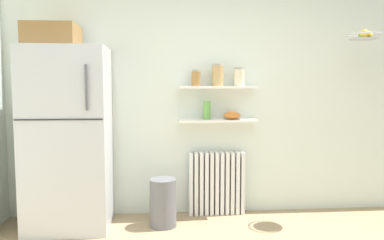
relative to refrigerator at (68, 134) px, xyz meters
name	(u,v)px	position (x,y,z in m)	size (l,w,h in m)	color
back_wall	(217,93)	(1.50, 0.38, 0.38)	(7.04, 0.10, 2.60)	silver
refrigerator	(68,134)	(0.00, 0.00, 0.00)	(0.78, 0.69, 1.95)	#B7BABF
radiator	(217,183)	(1.49, 0.25, -0.58)	(0.59, 0.12, 0.67)	white
wall_shelf_lower	(217,121)	(1.49, 0.22, 0.09)	(0.81, 0.22, 0.03)	white
wall_shelf_upper	(218,87)	(1.49, 0.22, 0.44)	(0.81, 0.22, 0.03)	white
storage_jar_0	(196,78)	(1.26, 0.22, 0.54)	(0.09, 0.09, 0.17)	olive
storage_jar_1	(218,75)	(1.49, 0.22, 0.57)	(0.12, 0.12, 0.23)	tan
storage_jar_2	(239,77)	(1.71, 0.22, 0.55)	(0.11, 0.11, 0.19)	beige
vase	(207,110)	(1.38, 0.22, 0.20)	(0.08, 0.08, 0.19)	#66A84C
shelf_bowl	(232,115)	(1.64, 0.22, 0.15)	(0.18, 0.18, 0.08)	orange
trash_bin	(163,203)	(0.91, -0.07, -0.68)	(0.26, 0.26, 0.47)	slate
hanging_fruit_basket	(365,35)	(2.89, -0.08, 0.95)	(0.33, 0.33, 0.09)	#B2B2B7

